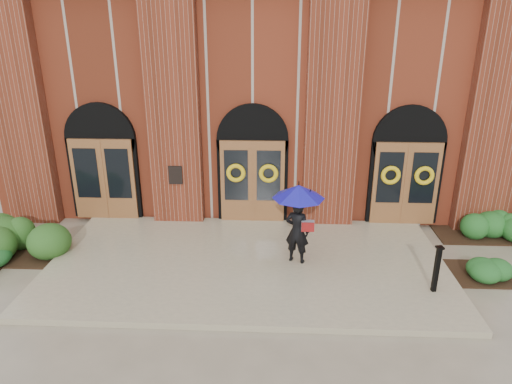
{
  "coord_description": "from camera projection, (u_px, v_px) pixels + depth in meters",
  "views": [
    {
      "loc": [
        0.7,
        -10.1,
        5.86
      ],
      "look_at": [
        0.18,
        1.0,
        1.71
      ],
      "focal_mm": 32.0,
      "sensor_mm": 36.0,
      "label": 1
    }
  ],
  "objects": [
    {
      "name": "landing",
      "position": [
        247.0,
        263.0,
        11.65
      ],
      "size": [
        10.0,
        5.3,
        0.15
      ],
      "primitive_type": "cube",
      "color": "tan",
      "rests_on": "ground"
    },
    {
      "name": "hedge_wall_right",
      "position": [
        490.0,
        225.0,
        13.17
      ],
      "size": [
        2.71,
        1.09,
        0.7
      ],
      "primitive_type": "ellipsoid",
      "color": "#1F571E",
      "rests_on": "ground"
    },
    {
      "name": "church_building",
      "position": [
        260.0,
        84.0,
        18.53
      ],
      "size": [
        16.2,
        12.53,
        7.0
      ],
      "color": "maroon",
      "rests_on": "ground"
    },
    {
      "name": "metal_post",
      "position": [
        437.0,
        268.0,
        10.12
      ],
      "size": [
        0.18,
        0.18,
        1.12
      ],
      "rotation": [
        0.0,
        0.0,
        0.19
      ],
      "color": "black",
      "rests_on": "landing"
    },
    {
      "name": "ground",
      "position": [
        247.0,
        269.0,
        11.53
      ],
      "size": [
        90.0,
        90.0,
        0.0
      ],
      "primitive_type": "plane",
      "color": "gray",
      "rests_on": "ground"
    },
    {
      "name": "hedge_front_right",
      "position": [
        481.0,
        266.0,
        11.2
      ],
      "size": [
        1.35,
        1.16,
        0.48
      ],
      "primitive_type": "ellipsoid",
      "color": "#1E531F",
      "rests_on": "ground"
    },
    {
      "name": "man_with_umbrella",
      "position": [
        298.0,
        209.0,
        11.11
      ],
      "size": [
        1.64,
        1.64,
        2.05
      ],
      "rotation": [
        0.0,
        0.0,
        2.81
      ],
      "color": "black",
      "rests_on": "landing"
    }
  ]
}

